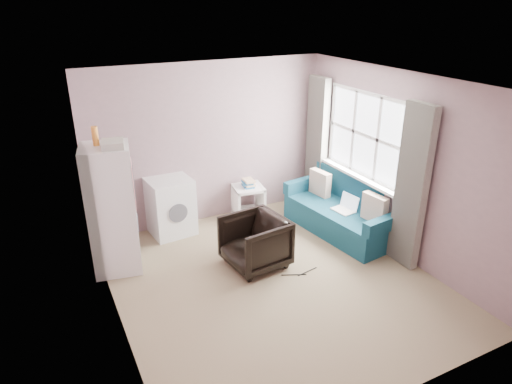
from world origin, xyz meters
TOP-DOWN VIEW (x-y plane):
  - room at (0.02, 0.01)m, footprint 3.84×4.24m
  - armchair at (-0.04, 0.45)m, footprint 0.78×0.82m
  - fridge at (-1.68, 1.23)m, footprint 0.69×0.68m
  - washing_machine at (-0.76, 1.88)m, footprint 0.67×0.67m
  - side_table at (0.54, 1.86)m, footprint 0.54×0.54m
  - sofa at (1.64, 0.74)m, footprint 1.08×1.96m
  - window_dressing at (1.78, 0.70)m, footprint 0.17×2.62m
  - floor_cables at (0.40, -0.01)m, footprint 0.51×0.15m

SIDE VIEW (x-z plane):
  - floor_cables at x=0.40m, z-range 0.00..0.01m
  - side_table at x=0.54m, z-range -0.02..0.62m
  - sofa at x=1.64m, z-range -0.11..0.72m
  - armchair at x=-0.04m, z-range 0.00..0.77m
  - washing_machine at x=-0.76m, z-range 0.02..0.90m
  - fridge at x=-1.68m, z-range -0.10..1.83m
  - window_dressing at x=1.78m, z-range 0.02..2.20m
  - room at x=0.02m, z-range -0.02..2.52m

